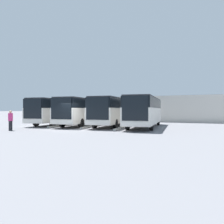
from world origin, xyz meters
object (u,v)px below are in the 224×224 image
(bus_3, at_px, (60,111))
(bus_2, at_px, (85,111))
(bus_0, at_px, (145,111))
(pedestrian, at_px, (11,120))
(bus_1, at_px, (115,111))

(bus_3, bearing_deg, bus_2, 171.56)
(bus_2, distance_m, bus_3, 3.71)
(bus_0, xyz_separation_m, bus_2, (7.41, -0.18, 0.00))
(bus_0, relative_size, pedestrian, 6.36)
(bus_1, height_order, pedestrian, bus_1)
(pedestrian, bearing_deg, bus_0, -67.11)
(bus_2, bearing_deg, bus_0, 172.62)
(bus_1, height_order, bus_2, same)
(bus_0, bearing_deg, pedestrian, 33.10)
(bus_2, bearing_deg, bus_3, -8.44)
(bus_2, relative_size, pedestrian, 6.36)
(bus_0, relative_size, bus_2, 1.00)
(bus_0, distance_m, pedestrian, 13.15)
(bus_1, bearing_deg, bus_2, -0.72)
(bus_2, xyz_separation_m, pedestrian, (2.78, 8.45, -0.80))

